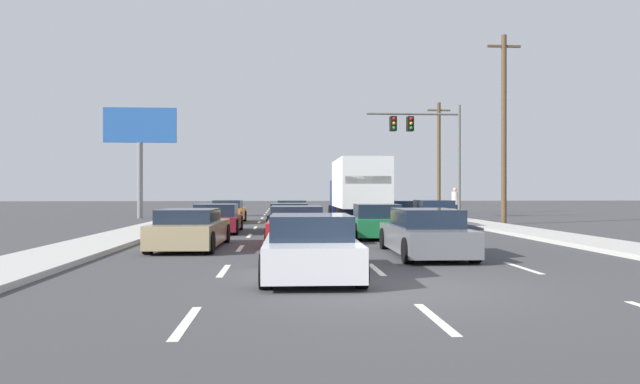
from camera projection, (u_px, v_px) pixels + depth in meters
ground_plane at (316, 220)px, 35.35m from camera, size 140.00×140.00×0.00m
sidewalk_right at (471, 223)px, 30.90m from camera, size 2.22×80.00×0.14m
sidewalk_left at (167, 224)px, 29.82m from camera, size 2.22×80.00×0.14m
lane_markings at (322, 224)px, 30.36m from camera, size 6.94×57.00×0.01m
car_orange at (228, 212)px, 32.21m from camera, size 1.86×4.07×1.26m
car_maroon at (217, 219)px, 24.50m from camera, size 2.03×4.24×1.22m
car_tan at (191, 230)px, 17.72m from camera, size 2.06×4.74×1.22m
car_yellow at (292, 212)px, 32.32m from camera, size 1.88×4.66×1.25m
car_black at (289, 218)px, 25.35m from camera, size 1.95×4.62×1.23m
car_red at (296, 227)px, 19.09m from camera, size 2.04×4.25×1.27m
car_white at (310, 248)px, 11.94m from camera, size 2.01×4.37×1.28m
box_truck at (358, 188)px, 30.09m from camera, size 2.63×8.27×3.38m
car_green at (376, 222)px, 21.81m from camera, size 2.01×4.17×1.28m
car_gray at (425, 234)px, 15.70m from camera, size 1.95×4.65×1.28m
car_silver at (400, 212)px, 33.85m from camera, size 1.90×4.41×1.20m
car_blue at (433, 215)px, 27.33m from camera, size 1.92×4.41×1.34m
traffic_signal_mast at (423, 135)px, 37.50m from camera, size 6.23×0.69×7.44m
utility_pole_mid at (504, 127)px, 30.40m from camera, size 1.80×0.28×10.06m
utility_pole_far at (439, 157)px, 44.37m from camera, size 1.80×0.28×8.64m
roadside_billboard at (140, 138)px, 37.34m from camera, size 4.68×0.36×7.22m
pedestrian_near_corner at (455, 204)px, 32.95m from camera, size 0.38×0.38×1.83m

